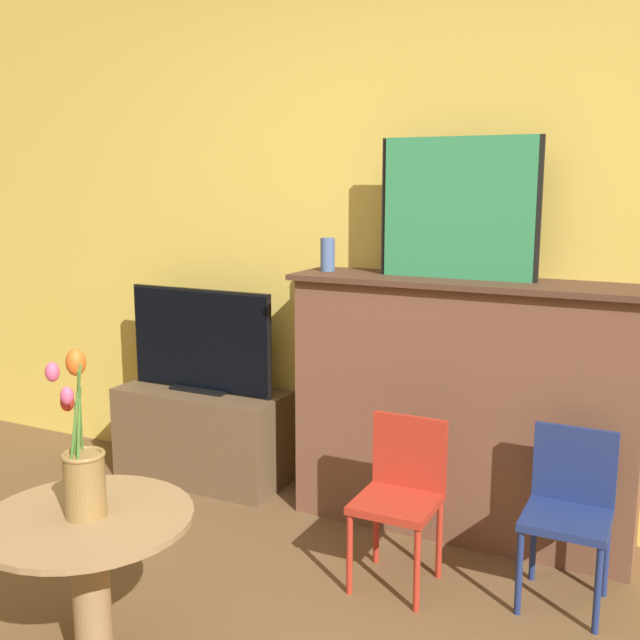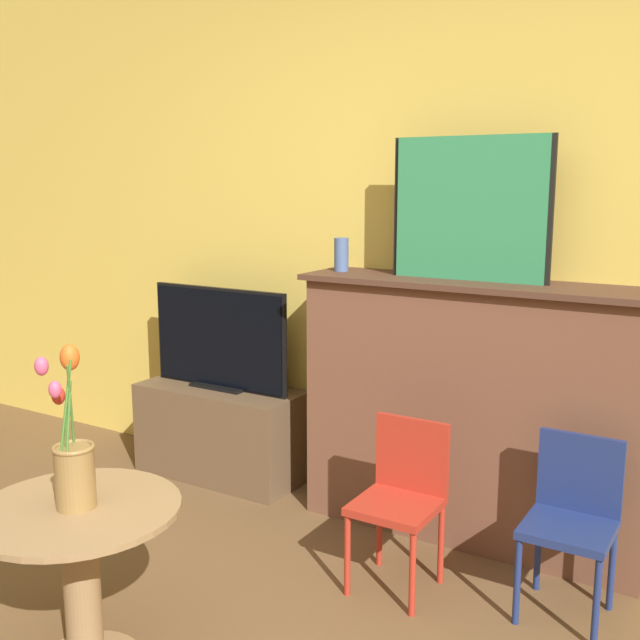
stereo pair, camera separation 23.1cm
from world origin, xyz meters
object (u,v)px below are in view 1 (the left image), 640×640
Objects in this scene: chair_blue at (569,504)px; painting at (458,208)px; vase_tulips at (82,466)px; tv_monitor at (200,342)px; chair_red at (401,489)px.

painting is at bearing 145.56° from chair_blue.
painting is at bearing 66.28° from vase_tulips.
chair_blue is at bearing -10.61° from tv_monitor.
vase_tulips reaches higher than tv_monitor.
tv_monitor is at bearing -178.37° from painting.
chair_blue is (0.57, -0.39, -1.05)m from painting.
tv_monitor is 1.94m from chair_blue.
chair_red is at bearing -166.28° from chair_blue.
painting is at bearing 86.55° from chair_red.
vase_tulips is at bearing -137.34° from chair_blue.
vase_tulips is (-1.24, -1.14, 0.33)m from chair_blue.
painting is 1.07× the size of chair_blue.
chair_blue is at bearing 13.72° from chair_red.
chair_blue is at bearing 42.66° from vase_tulips.
chair_red is 1.31× the size of vase_tulips.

